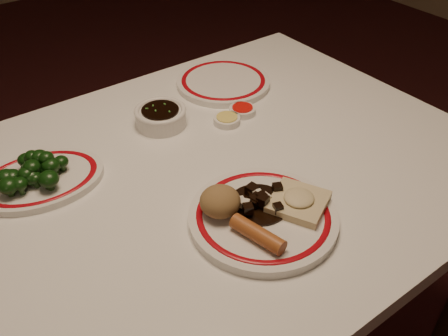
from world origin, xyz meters
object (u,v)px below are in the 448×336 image
(fried_wonton, at_px, (299,201))
(stirfry_heap, at_px, (258,201))
(rice_mound, at_px, (220,201))
(spring_roll, at_px, (258,234))
(soy_bowl, at_px, (161,117))
(broccoli_plate, at_px, (39,180))
(broccoli_pile, at_px, (33,169))
(dining_table, at_px, (209,202))
(main_plate, at_px, (263,217))

(fried_wonton, xyz_separation_m, stirfry_heap, (-0.06, 0.05, -0.00))
(rice_mound, height_order, stirfry_heap, rice_mound)
(spring_roll, relative_size, soy_bowl, 0.88)
(spring_roll, height_order, soy_bowl, spring_roll)
(fried_wonton, distance_m, broccoli_plate, 0.52)
(spring_roll, xyz_separation_m, broccoli_pile, (-0.25, 0.40, 0.01))
(rice_mound, bearing_deg, soy_bowl, 76.87)
(dining_table, xyz_separation_m, stirfry_heap, (-0.00, -0.16, 0.12))
(dining_table, distance_m, spring_roll, 0.27)
(broccoli_pile, bearing_deg, spring_roll, -58.16)
(broccoli_plate, height_order, soy_bowl, soy_bowl)
(main_plate, bearing_deg, rice_mound, 139.99)
(main_plate, xyz_separation_m, soy_bowl, (0.02, 0.40, 0.01))
(spring_roll, relative_size, broccoli_pile, 0.72)
(stirfry_heap, xyz_separation_m, soy_bowl, (0.01, 0.37, -0.01))
(dining_table, distance_m, soy_bowl, 0.24)
(dining_table, xyz_separation_m, broccoli_plate, (-0.30, 0.17, 0.10))
(dining_table, height_order, main_plate, main_plate)
(fried_wonton, bearing_deg, spring_roll, -169.16)
(dining_table, xyz_separation_m, spring_roll, (-0.06, -0.23, 0.12))
(rice_mound, height_order, fried_wonton, rice_mound)
(soy_bowl, bearing_deg, spring_roll, -99.08)
(fried_wonton, distance_m, soy_bowl, 0.42)
(stirfry_heap, bearing_deg, dining_table, 89.82)
(dining_table, height_order, broccoli_pile, broccoli_pile)
(main_plate, relative_size, fried_wonton, 2.58)
(rice_mound, xyz_separation_m, stirfry_heap, (0.07, -0.03, -0.02))
(fried_wonton, bearing_deg, soy_bowl, 96.53)
(stirfry_heap, distance_m, soy_bowl, 0.37)
(rice_mound, height_order, spring_roll, rice_mound)
(soy_bowl, bearing_deg, dining_table, -93.02)
(spring_roll, relative_size, stirfry_heap, 0.90)
(broccoli_plate, distance_m, soy_bowl, 0.31)
(stirfry_heap, bearing_deg, broccoli_plate, 132.27)
(rice_mound, relative_size, soy_bowl, 0.63)
(main_plate, distance_m, broccoli_plate, 0.46)
(broccoli_plate, distance_m, broccoli_pile, 0.03)
(rice_mound, height_order, broccoli_pile, rice_mound)
(stirfry_heap, bearing_deg, main_plate, -108.44)
(main_plate, distance_m, broccoli_pile, 0.46)
(stirfry_heap, bearing_deg, rice_mound, 159.75)
(main_plate, xyz_separation_m, broccoli_pile, (-0.30, 0.35, 0.03))
(spring_roll, bearing_deg, broccoli_pile, 109.32)
(main_plate, bearing_deg, fried_wonton, -17.16)
(spring_roll, distance_m, broccoli_plate, 0.46)
(rice_mound, bearing_deg, stirfry_heap, -20.25)
(dining_table, distance_m, broccoli_plate, 0.36)
(main_plate, height_order, stirfry_heap, stirfry_heap)
(dining_table, height_order, fried_wonton, fried_wonton)
(rice_mound, bearing_deg, broccoli_plate, 127.17)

